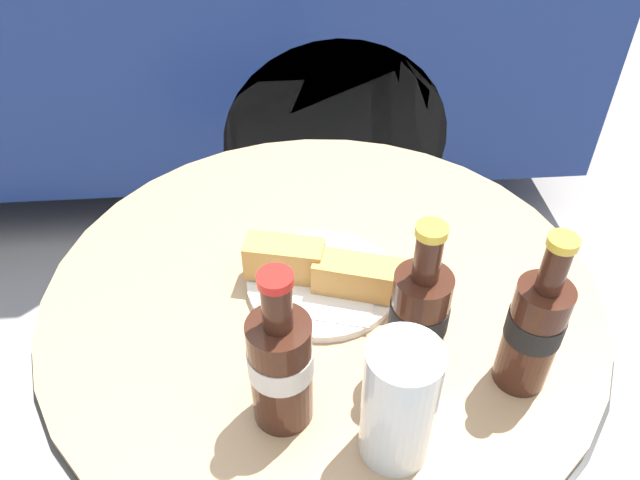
% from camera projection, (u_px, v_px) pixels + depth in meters
% --- Properties ---
extents(bistro_table, '(0.77, 0.77, 0.68)m').
position_uv_depth(bistro_table, '(322.00, 341.00, 0.93)').
color(bistro_table, '#333333').
rests_on(bistro_table, ground_plane).
extents(cola_bottle_left, '(0.07, 0.07, 0.21)m').
position_uv_depth(cola_bottle_left, '(281.00, 365.00, 0.65)').
color(cola_bottle_left, '#3D1E14').
rests_on(cola_bottle_left, bistro_table).
extents(cola_bottle_right, '(0.06, 0.06, 0.22)m').
position_uv_depth(cola_bottle_right, '(534.00, 329.00, 0.68)').
color(cola_bottle_right, '#3D1E14').
rests_on(cola_bottle_right, bistro_table).
extents(cola_bottle_center, '(0.07, 0.07, 0.22)m').
position_uv_depth(cola_bottle_center, '(418.00, 318.00, 0.70)').
color(cola_bottle_center, '#3D1E14').
rests_on(cola_bottle_center, bistro_table).
extents(drinking_glass, '(0.08, 0.08, 0.16)m').
position_uv_depth(drinking_glass, '(399.00, 407.00, 0.63)').
color(drinking_glass, silver).
rests_on(drinking_glass, bistro_table).
extents(lunch_plate_near, '(0.21, 0.21, 0.07)m').
position_uv_depth(lunch_plate_near, '(321.00, 276.00, 0.84)').
color(lunch_plate_near, white).
rests_on(lunch_plate_near, bistro_table).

